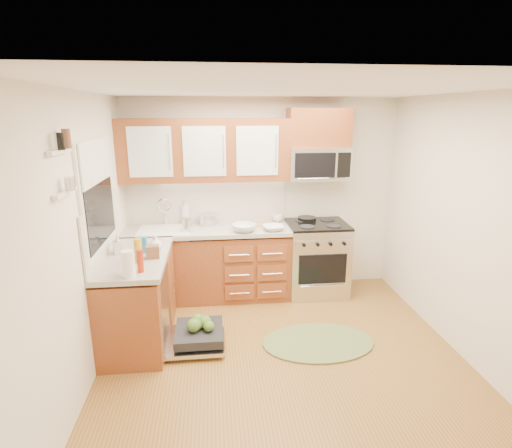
{
  "coord_description": "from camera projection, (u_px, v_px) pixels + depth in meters",
  "views": [
    {
      "loc": [
        -0.64,
        -3.37,
        2.32
      ],
      "look_at": [
        -0.18,
        0.85,
        1.13
      ],
      "focal_mm": 28.0,
      "sensor_mm": 36.0,
      "label": 1
    }
  ],
  "objects": [
    {
      "name": "cabinet_over_mw",
      "position": [
        319.0,
        128.0,
        4.92
      ],
      "size": [
        0.76,
        0.35,
        0.47
      ],
      "primitive_type": "cube",
      "color": "maroon",
      "rests_on": "ground"
    },
    {
      "name": "wall_left",
      "position": [
        83.0,
        242.0,
        3.4
      ],
      "size": [
        0.04,
        3.5,
        2.5
      ],
      "primitive_type": "cube",
      "color": "beige",
      "rests_on": "ground"
    },
    {
      "name": "backsplash_left",
      "position": [
        102.0,
        229.0,
        3.91
      ],
      "size": [
        0.02,
        1.25,
        0.57
      ],
      "primitive_type": "cube",
      "color": "beige",
      "rests_on": "ground"
    },
    {
      "name": "window_blind",
      "position": [
        96.0,
        161.0,
        3.71
      ],
      "size": [
        0.02,
        0.96,
        0.4
      ],
      "primitive_type": "cube",
      "color": "white",
      "rests_on": "ground"
    },
    {
      "name": "countertop_left",
      "position": [
        135.0,
        258.0,
        4.03
      ],
      "size": [
        0.64,
        1.27,
        0.05
      ],
      "primitive_type": "cube",
      "color": "#A7A399",
      "rests_on": "base_cabinet_left"
    },
    {
      "name": "mustard_bottle",
      "position": [
        138.0,
        251.0,
        3.81
      ],
      "size": [
        0.1,
        0.1,
        0.23
      ],
      "primitive_type": "cylinder",
      "rotation": [
        0.0,
        0.0,
        0.34
      ],
      "color": "orange",
      "rests_on": "countertop_left"
    },
    {
      "name": "cutting_board",
      "position": [
        258.0,
        225.0,
        5.1
      ],
      "size": [
        0.29,
        0.19,
        0.02
      ],
      "primitive_type": "cube",
      "rotation": [
        0.0,
        0.0,
        0.06
      ],
      "color": "tan",
      "rests_on": "countertop_back"
    },
    {
      "name": "blue_carton",
      "position": [
        142.0,
        245.0,
        4.1
      ],
      "size": [
        0.11,
        0.07,
        0.17
      ],
      "primitive_type": "cube",
      "rotation": [
        0.0,
        0.0,
        -0.08
      ],
      "color": "teal",
      "rests_on": "countertop_left"
    },
    {
      "name": "soap_bottle_a",
      "position": [
        185.0,
        212.0,
        5.13
      ],
      "size": [
        0.13,
        0.13,
        0.32
      ],
      "primitive_type": "imported",
      "rotation": [
        0.0,
        0.0,
        0.06
      ],
      "color": "#999999",
      "rests_on": "countertop_back"
    },
    {
      "name": "rug",
      "position": [
        318.0,
        342.0,
        4.15
      ],
      "size": [
        1.28,
        0.94,
        0.02
      ],
      "primitive_type": null,
      "rotation": [
        0.0,
        0.0,
        -0.16
      ],
      "color": "olive",
      "rests_on": "ground"
    },
    {
      "name": "sink",
      "position": [
        165.0,
        240.0,
        4.93
      ],
      "size": [
        0.62,
        0.5,
        0.26
      ],
      "primitive_type": null,
      "color": "white",
      "rests_on": "ground"
    },
    {
      "name": "wall_back",
      "position": [
        262.0,
        196.0,
        5.26
      ],
      "size": [
        3.5,
        0.04,
        2.5
      ],
      "primitive_type": "cube",
      "color": "beige",
      "rests_on": "ground"
    },
    {
      "name": "ceiling",
      "position": [
        289.0,
        89.0,
        3.24
      ],
      "size": [
        3.5,
        3.5,
        0.0
      ],
      "primitive_type": "plane",
      "rotation": [
        3.14,
        0.0,
        0.0
      ],
      "color": "white",
      "rests_on": "ground"
    },
    {
      "name": "window",
      "position": [
        97.0,
        196.0,
        3.8
      ],
      "size": [
        0.03,
        1.05,
        1.05
      ],
      "primitive_type": null,
      "color": "white",
      "rests_on": "ground"
    },
    {
      "name": "cup",
      "position": [
        278.0,
        218.0,
        5.25
      ],
      "size": [
        0.16,
        0.16,
        0.11
      ],
      "primitive_type": "imported",
      "rotation": [
        0.0,
        0.0,
        0.17
      ],
      "color": "#999999",
      "rests_on": "countertop_back"
    },
    {
      "name": "soap_bottle_b",
      "position": [
        118.0,
        244.0,
        4.06
      ],
      "size": [
        0.11,
        0.12,
        0.2
      ],
      "primitive_type": "imported",
      "rotation": [
        0.0,
        0.0,
        0.36
      ],
      "color": "#999999",
      "rests_on": "countertop_left"
    },
    {
      "name": "paper_towel_roll",
      "position": [
        129.0,
        264.0,
        3.47
      ],
      "size": [
        0.12,
        0.12,
        0.24
      ],
      "primitive_type": "cylinder",
      "rotation": [
        0.0,
        0.0,
        -0.05
      ],
      "color": "white",
      "rests_on": "countertop_left"
    },
    {
      "name": "dishwasher",
      "position": [
        196.0,
        337.0,
        4.09
      ],
      "size": [
        0.7,
        0.6,
        0.2
      ],
      "primitive_type": null,
      "color": "silver",
      "rests_on": "ground"
    },
    {
      "name": "microwave",
      "position": [
        318.0,
        163.0,
        5.01
      ],
      "size": [
        0.76,
        0.38,
        0.4
      ],
      "primitive_type": null,
      "color": "silver",
      "rests_on": "ground"
    },
    {
      "name": "upper_cabinets",
      "position": [
        205.0,
        150.0,
        4.84
      ],
      "size": [
        2.05,
        0.35,
        0.75
      ],
      "primitive_type": null,
      "color": "maroon",
      "rests_on": "ground"
    },
    {
      "name": "wall_front",
      "position": [
        352.0,
        344.0,
        1.91
      ],
      "size": [
        3.5,
        0.04,
        2.5
      ],
      "primitive_type": "cube",
      "color": "beige",
      "rests_on": "ground"
    },
    {
      "name": "red_bottle",
      "position": [
        140.0,
        261.0,
        3.58
      ],
      "size": [
        0.07,
        0.07,
        0.21
      ],
      "primitive_type": "cylinder",
      "rotation": [
        0.0,
        0.0,
        -0.32
      ],
      "color": "#A3270D",
      "rests_on": "countertop_left"
    },
    {
      "name": "bowl_a",
      "position": [
        273.0,
        228.0,
        4.88
      ],
      "size": [
        0.28,
        0.28,
        0.06
      ],
      "primitive_type": "imported",
      "rotation": [
        0.0,
        0.0,
        0.12
      ],
      "color": "#999999",
      "rests_on": "countertop_back"
    },
    {
      "name": "backsplash_back",
      "position": [
        207.0,
        201.0,
        5.18
      ],
      "size": [
        2.05,
        0.02,
        0.57
      ],
      "primitive_type": "cube",
      "color": "beige",
      "rests_on": "ground"
    },
    {
      "name": "wall_right",
      "position": [
        468.0,
        230.0,
        3.76
      ],
      "size": [
        0.04,
        3.5,
        2.5
      ],
      "primitive_type": "cube",
      "color": "beige",
      "rests_on": "ground"
    },
    {
      "name": "countertop_back",
      "position": [
        207.0,
        230.0,
        4.98
      ],
      "size": [
        2.07,
        0.64,
        0.05
      ],
      "primitive_type": "cube",
      "color": "#A7A399",
      "rests_on": "base_cabinet_back"
    },
    {
      "name": "stock_pot",
      "position": [
        208.0,
        220.0,
        5.11
      ],
      "size": [
        0.27,
        0.27,
        0.13
      ],
      "primitive_type": "cylinder",
      "rotation": [
        0.0,
        0.0,
        0.29
      ],
      "color": "silver",
      "rests_on": "countertop_back"
    },
    {
      "name": "shelf_upper",
      "position": [
        60.0,
        151.0,
        2.85
      ],
      "size": [
        0.04,
        0.4,
        0.03
      ],
      "primitive_type": "cube",
      "color": "white",
      "rests_on": "ground"
    },
    {
      "name": "shelf_lower",
      "position": [
        65.0,
        193.0,
        2.93
      ],
      "size": [
        0.04,
        0.4,
        0.03
      ],
      "primitive_type": "cube",
      "color": "white",
      "rests_on": "ground"
    },
    {
      "name": "range",
      "position": [
        316.0,
        258.0,
        5.23
      ],
      "size": [
        0.76,
        0.64,
        0.95
      ],
      "primitive_type": null,
      "color": "silver",
      "rests_on": "ground"
    },
    {
      "name": "base_cabinet_left",
      "position": [
        138.0,
        301.0,
        4.15
      ],
      "size": [
        0.6,
        1.25,
        0.85
      ],
      "primitive_type": "cube",
      "color": "maroon",
      "rests_on": "ground"
    },
    {
      "name": "canister",
      "position": [
        186.0,
        225.0,
        4.8
      ],
      "size": [
        0.14,
        0.14,
        0.18
      ],
      "primitive_type": "cylinder",
      "rotation": [
        0.0,
        0.0,
        -0.3
      ],
      "color": "silver",
      "rests_on": "countertop_back"
    },
    {
      "name": "soap_bottle_c",
      "position": [
        155.0,
        243.0,
        4.13
      ],
      "size": [
        0.17,
        0.17,
        0.18
      ],
      "primitive_type": "imported",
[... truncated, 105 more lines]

